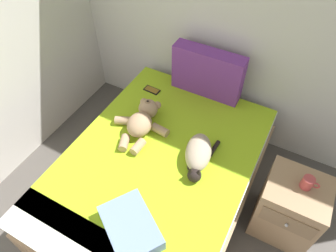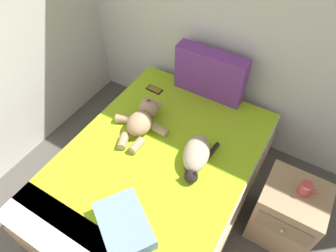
{
  "view_description": "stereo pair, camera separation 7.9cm",
  "coord_description": "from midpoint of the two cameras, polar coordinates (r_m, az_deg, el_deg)",
  "views": [
    {
      "loc": [
        2.03,
        2.02,
        2.38
      ],
      "look_at": [
        1.26,
        3.45,
        0.57
      ],
      "focal_mm": 32.1,
      "sensor_mm": 36.0,
      "label": 1
    },
    {
      "loc": [
        2.1,
        2.06,
        2.38
      ],
      "look_at": [
        1.26,
        3.45,
        0.57
      ],
      "focal_mm": 32.1,
      "sensor_mm": 36.0,
      "label": 2
    }
  ],
  "objects": [
    {
      "name": "cat",
      "position": [
        2.21,
        4.71,
        -5.41
      ],
      "size": [
        0.28,
        0.44,
        0.15
      ],
      "color": "tan",
      "rests_on": "bed"
    },
    {
      "name": "teddy_bear",
      "position": [
        2.43,
        -5.87,
        1.06
      ],
      "size": [
        0.47,
        0.54,
        0.17
      ],
      "color": "tan",
      "rests_on": "bed"
    },
    {
      "name": "throw_pillow",
      "position": [
        1.96,
        -8.34,
        -18.58
      ],
      "size": [
        0.49,
        0.45,
        0.11
      ],
      "primitive_type": "cube",
      "rotation": [
        0.0,
        0.0,
        -0.59
      ],
      "color": "#728CB7",
      "rests_on": "bed"
    },
    {
      "name": "mug",
      "position": [
        2.24,
        24.09,
        -9.84
      ],
      "size": [
        0.12,
        0.08,
        0.09
      ],
      "color": "#B23F3F",
      "rests_on": "nightstand"
    },
    {
      "name": "bed",
      "position": [
        2.5,
        -2.57,
        -9.67
      ],
      "size": [
        1.39,
        1.91,
        0.54
      ],
      "color": "#9E7A56",
      "rests_on": "ground_plane"
    },
    {
      "name": "nightstand",
      "position": [
        2.49,
        21.02,
        -14.28
      ],
      "size": [
        0.43,
        0.43,
        0.58
      ],
      "color": "#9E7A56",
      "rests_on": "ground_plane"
    },
    {
      "name": "wall_back",
      "position": [
        2.43,
        20.39,
        19.34
      ],
      "size": [
        3.73,
        0.06,
        2.64
      ],
      "primitive_type": "cube",
      "color": "beige",
      "rests_on": "ground_plane"
    },
    {
      "name": "cell_phone",
      "position": [
        2.8,
        -3.9,
        6.84
      ],
      "size": [
        0.15,
        0.08,
        0.01
      ],
      "color": "black",
      "rests_on": "bed"
    },
    {
      "name": "patterned_cushion",
      "position": [
        2.66,
        6.64,
        9.99
      ],
      "size": [
        0.63,
        0.15,
        0.43
      ],
      "color": "#72338C",
      "rests_on": "bed"
    }
  ]
}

